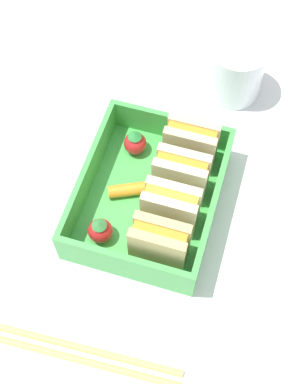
{
  "coord_description": "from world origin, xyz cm",
  "views": [
    {
      "loc": [
        26.03,
        7.83,
        52.1
      ],
      "look_at": [
        0.0,
        0.0,
        2.7
      ],
      "focal_mm": 50.0,
      "sensor_mm": 36.0,
      "label": 1
    }
  ],
  "objects_px": {
    "sandwich_center_right": "(159,243)",
    "drinking_glass": "(236,70)",
    "sandwich_left": "(191,145)",
    "sandwich_center_left": "(181,176)",
    "carrot_stick_far_left": "(128,189)",
    "chopstick_pair": "(88,355)",
    "strawberry_left": "(100,230)",
    "sandwich_center": "(171,208)",
    "strawberry_far_left": "(135,143)"
  },
  "relations": [
    {
      "from": "sandwich_left",
      "to": "sandwich_center_left",
      "type": "distance_m",
      "value": 0.04
    },
    {
      "from": "strawberry_far_left",
      "to": "sandwich_center",
      "type": "bearing_deg",
      "value": 39.09
    },
    {
      "from": "sandwich_left",
      "to": "strawberry_far_left",
      "type": "bearing_deg",
      "value": -86.36
    },
    {
      "from": "carrot_stick_far_left",
      "to": "drinking_glass",
      "type": "relative_size",
      "value": 0.59
    },
    {
      "from": "strawberry_far_left",
      "to": "carrot_stick_far_left",
      "type": "xyz_separation_m",
      "value": [
        0.06,
        0.01,
        -0.01
      ]
    },
    {
      "from": "carrot_stick_far_left",
      "to": "sandwich_left",
      "type": "bearing_deg",
      "value": 138.28
    },
    {
      "from": "strawberry_left",
      "to": "carrot_stick_far_left",
      "type": "bearing_deg",
      "value": 169.34
    },
    {
      "from": "sandwich_left",
      "to": "carrot_stick_far_left",
      "type": "distance_m",
      "value": 0.08
    },
    {
      "from": "sandwich_center_left",
      "to": "sandwich_left",
      "type": "bearing_deg",
      "value": 180.0
    },
    {
      "from": "sandwich_left",
      "to": "drinking_glass",
      "type": "xyz_separation_m",
      "value": [
        -0.12,
        0.02,
        -0.01
      ]
    },
    {
      "from": "strawberry_far_left",
      "to": "chopstick_pair",
      "type": "relative_size",
      "value": 0.17
    },
    {
      "from": "strawberry_left",
      "to": "chopstick_pair",
      "type": "bearing_deg",
      "value": 12.74
    },
    {
      "from": "sandwich_center",
      "to": "drinking_glass",
      "type": "xyz_separation_m",
      "value": [
        -0.2,
        0.02,
        -0.01
      ]
    },
    {
      "from": "sandwich_center_left",
      "to": "chopstick_pair",
      "type": "xyz_separation_m",
      "value": [
        0.19,
        -0.04,
        -0.04
      ]
    },
    {
      "from": "sandwich_center",
      "to": "strawberry_far_left",
      "type": "bearing_deg",
      "value": -140.91
    },
    {
      "from": "sandwich_center",
      "to": "chopstick_pair",
      "type": "height_order",
      "value": "sandwich_center"
    },
    {
      "from": "sandwich_center_right",
      "to": "strawberry_far_left",
      "type": "xyz_separation_m",
      "value": [
        -0.12,
        -0.06,
        -0.02
      ]
    },
    {
      "from": "sandwich_center",
      "to": "carrot_stick_far_left",
      "type": "height_order",
      "value": "sandwich_center"
    },
    {
      "from": "sandwich_left",
      "to": "chopstick_pair",
      "type": "bearing_deg",
      "value": -9.03
    },
    {
      "from": "sandwich_center_right",
      "to": "drinking_glass",
      "type": "height_order",
      "value": "sandwich_center_right"
    },
    {
      "from": "sandwich_left",
      "to": "carrot_stick_far_left",
      "type": "xyz_separation_m",
      "value": [
        0.06,
        -0.05,
        -0.02
      ]
    },
    {
      "from": "strawberry_far_left",
      "to": "carrot_stick_far_left",
      "type": "bearing_deg",
      "value": 9.37
    },
    {
      "from": "sandwich_left",
      "to": "strawberry_left",
      "type": "bearing_deg",
      "value": -28.57
    },
    {
      "from": "strawberry_far_left",
      "to": "carrot_stick_far_left",
      "type": "height_order",
      "value": "strawberry_far_left"
    },
    {
      "from": "sandwich_center_left",
      "to": "drinking_glass",
      "type": "bearing_deg",
      "value": 171.79
    },
    {
      "from": "chopstick_pair",
      "to": "strawberry_left",
      "type": "bearing_deg",
      "value": -167.26
    },
    {
      "from": "sandwich_center",
      "to": "sandwich_center_right",
      "type": "xyz_separation_m",
      "value": [
        0.04,
        0.0,
        0.0
      ]
    },
    {
      "from": "sandwich_center",
      "to": "strawberry_left",
      "type": "relative_size",
      "value": 1.92
    },
    {
      "from": "strawberry_far_left",
      "to": "strawberry_left",
      "type": "relative_size",
      "value": 0.99
    },
    {
      "from": "sandwich_center",
      "to": "carrot_stick_far_left",
      "type": "bearing_deg",
      "value": -111.64
    },
    {
      "from": "sandwich_center_right",
      "to": "chopstick_pair",
      "type": "height_order",
      "value": "sandwich_center_right"
    },
    {
      "from": "sandwich_center_left",
      "to": "strawberry_far_left",
      "type": "xyz_separation_m",
      "value": [
        -0.04,
        -0.06,
        -0.02
      ]
    },
    {
      "from": "sandwich_center_left",
      "to": "carrot_stick_far_left",
      "type": "bearing_deg",
      "value": -70.08
    },
    {
      "from": "sandwich_center",
      "to": "chopstick_pair",
      "type": "distance_m",
      "value": 0.16
    },
    {
      "from": "strawberry_far_left",
      "to": "chopstick_pair",
      "type": "xyz_separation_m",
      "value": [
        0.23,
        0.02,
        -0.02
      ]
    },
    {
      "from": "sandwich_center_left",
      "to": "strawberry_left",
      "type": "height_order",
      "value": "sandwich_center_left"
    },
    {
      "from": "sandwich_left",
      "to": "strawberry_far_left",
      "type": "height_order",
      "value": "sandwich_left"
    },
    {
      "from": "strawberry_far_left",
      "to": "strawberry_left",
      "type": "bearing_deg",
      "value": -0.88
    },
    {
      "from": "sandwich_left",
      "to": "chopstick_pair",
      "type": "height_order",
      "value": "sandwich_left"
    },
    {
      "from": "sandwich_center",
      "to": "strawberry_left",
      "type": "height_order",
      "value": "sandwich_center"
    },
    {
      "from": "carrot_stick_far_left",
      "to": "drinking_glass",
      "type": "xyz_separation_m",
      "value": [
        -0.18,
        0.08,
        0.02
      ]
    },
    {
      "from": "sandwich_center",
      "to": "carrot_stick_far_left",
      "type": "distance_m",
      "value": 0.06
    },
    {
      "from": "sandwich_center_left",
      "to": "sandwich_center",
      "type": "bearing_deg",
      "value": 0.0
    },
    {
      "from": "sandwich_left",
      "to": "sandwich_center",
      "type": "xyz_separation_m",
      "value": [
        0.08,
        0.0,
        0.0
      ]
    },
    {
      "from": "sandwich_center",
      "to": "drinking_glass",
      "type": "height_order",
      "value": "sandwich_center"
    },
    {
      "from": "carrot_stick_far_left",
      "to": "strawberry_left",
      "type": "distance_m",
      "value": 0.06
    },
    {
      "from": "sandwich_center_right",
      "to": "strawberry_left",
      "type": "distance_m",
      "value": 0.07
    },
    {
      "from": "carrot_stick_far_left",
      "to": "drinking_glass",
      "type": "distance_m",
      "value": 0.2
    },
    {
      "from": "sandwich_center",
      "to": "sandwich_center_left",
      "type": "bearing_deg",
      "value": 180.0
    },
    {
      "from": "sandwich_left",
      "to": "sandwich_center",
      "type": "distance_m",
      "value": 0.08
    }
  ]
}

